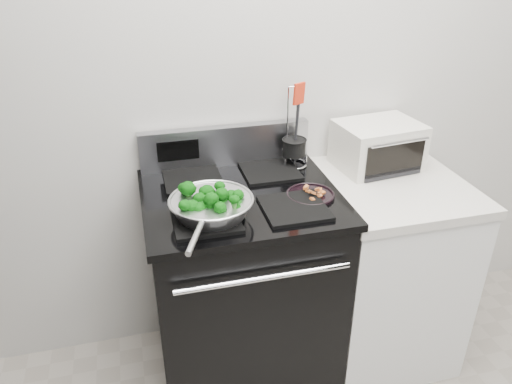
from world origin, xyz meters
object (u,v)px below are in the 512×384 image
object	(u,v)px
gas_range	(242,285)
toaster_oven	(378,145)
bacon_plate	(310,193)
skillet	(211,206)
utensil_holder	(294,151)

from	to	relation	value
gas_range	toaster_oven	bearing A→B (deg)	13.86
gas_range	bacon_plate	xyz separation A→B (m)	(0.27, -0.09, 0.48)
toaster_oven	gas_range	bearing A→B (deg)	-172.80
bacon_plate	toaster_oven	distance (m)	0.49
skillet	gas_range	bearing A→B (deg)	68.76
skillet	toaster_oven	size ratio (longest dim) A/B	1.22
skillet	bacon_plate	distance (m)	0.42
skillet	toaster_oven	xyz separation A→B (m)	(0.83, 0.32, 0.02)
gas_range	skillet	world-z (taller)	gas_range
bacon_plate	gas_range	bearing A→B (deg)	161.44
utensil_holder	toaster_oven	xyz separation A→B (m)	(0.39, -0.04, 0.01)
bacon_plate	toaster_oven	bearing A→B (deg)	31.74
gas_range	bacon_plate	distance (m)	0.56
bacon_plate	utensil_holder	xyz separation A→B (m)	(0.03, 0.30, 0.05)
bacon_plate	utensil_holder	distance (m)	0.30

